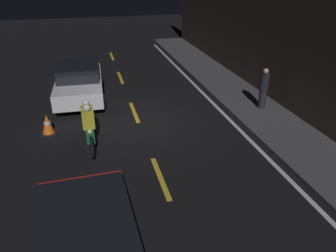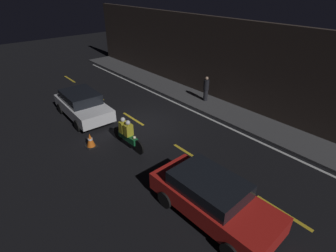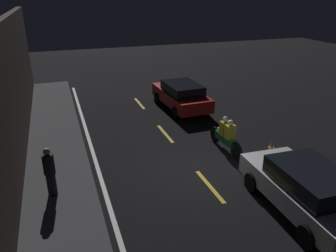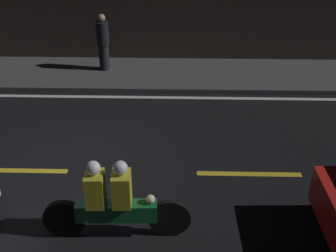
{
  "view_description": "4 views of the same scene",
  "coord_description": "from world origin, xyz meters",
  "px_view_note": "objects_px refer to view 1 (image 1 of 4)",
  "views": [
    {
      "loc": [
        10.57,
        -1.59,
        5.09
      ],
      "look_at": [
        2.46,
        0.47,
        0.99
      ],
      "focal_mm": 35.0,
      "sensor_mm": 36.0,
      "label": 1
    },
    {
      "loc": [
        10.26,
        -7.03,
        6.84
      ],
      "look_at": [
        2.63,
        -0.52,
        1.26
      ],
      "focal_mm": 28.0,
      "sensor_mm": 36.0,
      "label": 2
    },
    {
      "loc": [
        -9.16,
        4.33,
        5.91
      ],
      "look_at": [
        2.41,
        0.25,
        0.83
      ],
      "focal_mm": 35.0,
      "sensor_mm": 36.0,
      "label": 3
    },
    {
      "loc": [
        2.13,
        -7.37,
        5.21
      ],
      "look_at": [
        1.94,
        -0.03,
        1.05
      ],
      "focal_mm": 50.0,
      "sensor_mm": 36.0,
      "label": 4
    }
  ],
  "objects_px": {
    "pedestrian": "(264,88)",
    "traffic_cone_near": "(47,124)",
    "sedan_white": "(79,81)",
    "motorcycle": "(89,125)"
  },
  "relations": [
    {
      "from": "traffic_cone_near",
      "to": "pedestrian",
      "type": "xyz_separation_m",
      "value": [
        -0.02,
        7.92,
        0.58
      ]
    },
    {
      "from": "sedan_white",
      "to": "traffic_cone_near",
      "type": "xyz_separation_m",
      "value": [
        3.12,
        -1.11,
        -0.43
      ]
    },
    {
      "from": "motorcycle",
      "to": "traffic_cone_near",
      "type": "height_order",
      "value": "motorcycle"
    },
    {
      "from": "traffic_cone_near",
      "to": "pedestrian",
      "type": "distance_m",
      "value": 7.94
    },
    {
      "from": "traffic_cone_near",
      "to": "sedan_white",
      "type": "bearing_deg",
      "value": 160.4
    },
    {
      "from": "pedestrian",
      "to": "motorcycle",
      "type": "bearing_deg",
      "value": -80.63
    },
    {
      "from": "sedan_white",
      "to": "pedestrian",
      "type": "distance_m",
      "value": 7.48
    },
    {
      "from": "pedestrian",
      "to": "traffic_cone_near",
      "type": "bearing_deg",
      "value": -89.88
    },
    {
      "from": "motorcycle",
      "to": "pedestrian",
      "type": "height_order",
      "value": "pedestrian"
    },
    {
      "from": "motorcycle",
      "to": "pedestrian",
      "type": "xyz_separation_m",
      "value": [
        -1.08,
        6.57,
        0.26
      ]
    }
  ]
}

